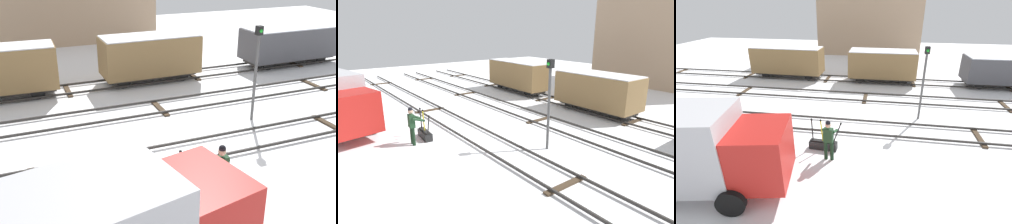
# 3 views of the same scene
# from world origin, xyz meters

# --- Properties ---
(ground_plane) EXTENTS (60.00, 60.00, 0.00)m
(ground_plane) POSITION_xyz_m (0.00, 0.00, 0.00)
(ground_plane) COLOR white
(track_main_line) EXTENTS (44.00, 1.94, 0.18)m
(track_main_line) POSITION_xyz_m (0.00, 0.00, 0.11)
(track_main_line) COLOR #2D2B28
(track_main_line) RESTS_ON ground_plane
(track_siding_near) EXTENTS (44.00, 1.94, 0.18)m
(track_siding_near) POSITION_xyz_m (0.00, 4.36, 0.11)
(track_siding_near) COLOR #2D2B28
(track_siding_near) RESTS_ON ground_plane
(track_siding_far) EXTENTS (44.00, 1.94, 0.18)m
(track_siding_far) POSITION_xyz_m (0.00, 8.33, 0.11)
(track_siding_far) COLOR #2D2B28
(track_siding_far) RESTS_ON ground_plane
(switch_lever_frame) EXTENTS (1.49, 0.44, 1.45)m
(switch_lever_frame) POSITION_xyz_m (-1.33, -2.13, 0.25)
(switch_lever_frame) COLOR black
(switch_lever_frame) RESTS_ON ground_plane
(rail_worker) EXTENTS (0.57, 0.68, 1.80)m
(rail_worker) POSITION_xyz_m (-0.91, -2.84, 1.02)
(rail_worker) COLOR black
(rail_worker) RESTS_ON ground_plane
(delivery_truck) EXTENTS (6.39, 3.31, 3.06)m
(delivery_truck) POSITION_xyz_m (-4.95, -5.39, 1.70)
(delivery_truck) COLOR #B21E19
(delivery_truck) RESTS_ON ground_plane
(signal_post) EXTENTS (0.24, 0.32, 3.99)m
(signal_post) POSITION_xyz_m (3.21, 1.74, 2.43)
(signal_post) COLOR #4C4C4C
(signal_post) RESTS_ON ground_plane
(apartment_building) EXTENTS (12.29, 6.44, 10.79)m
(apartment_building) POSITION_xyz_m (-0.94, 21.50, 5.40)
(apartment_building) COLOR tan
(apartment_building) RESTS_ON ground_plane
(freight_car_near_switch) EXTENTS (6.33, 2.39, 2.35)m
(freight_car_near_switch) POSITION_xyz_m (10.31, 8.33, 1.35)
(freight_car_near_switch) COLOR #2D2B28
(freight_car_near_switch) RESTS_ON ground_plane
(freight_car_far_end) EXTENTS (5.95, 2.06, 2.58)m
(freight_car_far_end) POSITION_xyz_m (-6.91, 8.33, 1.47)
(freight_car_far_end) COLOR #2D2B28
(freight_car_far_end) RESTS_ON ground_plane
(freight_car_back_track) EXTENTS (5.23, 2.23, 2.54)m
(freight_car_back_track) POSITION_xyz_m (0.97, 8.33, 1.45)
(freight_car_back_track) COLOR #2D2B28
(freight_car_back_track) RESTS_ON ground_plane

